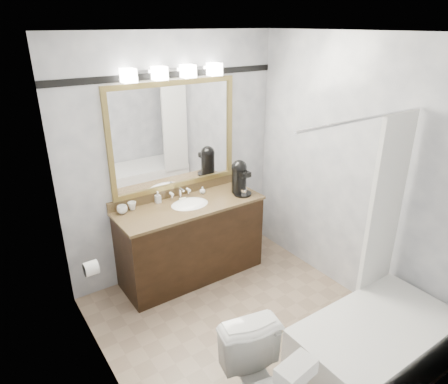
% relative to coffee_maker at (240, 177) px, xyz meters
% --- Properties ---
extents(room, '(2.42, 2.62, 2.52)m').
position_rel_coffee_maker_xyz_m(room, '(-0.59, -0.96, 0.21)').
color(room, '#8C755F').
rests_on(room, ground).
extents(vanity, '(1.53, 0.58, 0.97)m').
position_rel_coffee_maker_xyz_m(vanity, '(-0.59, 0.06, -0.60)').
color(vanity, black).
rests_on(vanity, ground).
extents(mirror, '(1.40, 0.04, 1.10)m').
position_rel_coffee_maker_xyz_m(mirror, '(-0.59, 0.33, 0.46)').
color(mirror, olive).
rests_on(mirror, room).
extents(vanity_light_bar, '(1.02, 0.14, 0.12)m').
position_rel_coffee_maker_xyz_m(vanity_light_bar, '(-0.59, 0.27, 1.09)').
color(vanity_light_bar, silver).
rests_on(vanity_light_bar, room).
extents(accent_stripe, '(2.40, 0.01, 0.06)m').
position_rel_coffee_maker_xyz_m(accent_stripe, '(-0.59, 0.34, 1.06)').
color(accent_stripe, black).
rests_on(accent_stripe, room).
extents(bathtub, '(1.30, 0.75, 1.96)m').
position_rel_coffee_maker_xyz_m(bathtub, '(-0.03, -1.86, -0.76)').
color(bathtub, white).
rests_on(bathtub, ground).
extents(tp_roll, '(0.11, 0.12, 0.12)m').
position_rel_coffee_maker_xyz_m(tp_roll, '(-1.73, -0.29, -0.34)').
color(tp_roll, white).
rests_on(tp_roll, room).
extents(tissue_box, '(0.25, 0.16, 0.10)m').
position_rel_coffee_maker_xyz_m(tissue_box, '(-1.15, -2.08, -0.24)').
color(tissue_box, white).
rests_on(tissue_box, toilet).
extents(coffee_maker, '(0.19, 0.24, 0.37)m').
position_rel_coffee_maker_xyz_m(coffee_maker, '(0.00, 0.00, 0.00)').
color(coffee_maker, black).
rests_on(coffee_maker, vanity).
extents(cup_left, '(0.13, 0.13, 0.08)m').
position_rel_coffee_maker_xyz_m(cup_left, '(-1.23, 0.24, -0.15)').
color(cup_left, white).
rests_on(cup_left, vanity).
extents(cup_right, '(0.10, 0.10, 0.08)m').
position_rel_coffee_maker_xyz_m(cup_right, '(-1.12, 0.27, -0.15)').
color(cup_right, white).
rests_on(cup_right, vanity).
extents(soap_bottle_a, '(0.06, 0.06, 0.12)m').
position_rel_coffee_maker_xyz_m(soap_bottle_a, '(-0.84, 0.28, -0.13)').
color(soap_bottle_a, white).
rests_on(soap_bottle_a, vanity).
extents(soap_bottle_b, '(0.08, 0.08, 0.08)m').
position_rel_coffee_maker_xyz_m(soap_bottle_b, '(-0.34, 0.21, -0.15)').
color(soap_bottle_b, white).
rests_on(soap_bottle_b, vanity).
extents(soap_bar, '(0.08, 0.06, 0.02)m').
position_rel_coffee_maker_xyz_m(soap_bar, '(-0.60, 0.18, -0.18)').
color(soap_bar, '#EAECC2').
rests_on(soap_bar, vanity).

